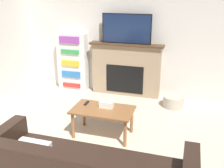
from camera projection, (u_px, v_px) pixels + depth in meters
wall_back at (134, 33)px, 5.57m from camera, size 6.05×0.06×2.70m
fireplace at (126, 69)px, 5.74m from camera, size 1.60×0.28×1.15m
tv at (126, 29)px, 5.42m from camera, size 1.05×0.03×0.62m
coffee_table at (103, 113)px, 4.13m from camera, size 0.96×0.56×0.46m
tissue_box at (106, 104)px, 4.15m from camera, size 0.22×0.12×0.10m
remote_control at (87, 103)px, 4.29m from camera, size 0.04×0.15×0.02m
bookshelf at (73, 62)px, 6.03m from camera, size 0.68×0.29×1.32m
storage_basket at (173, 101)px, 5.25m from camera, size 0.41×0.41×0.23m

